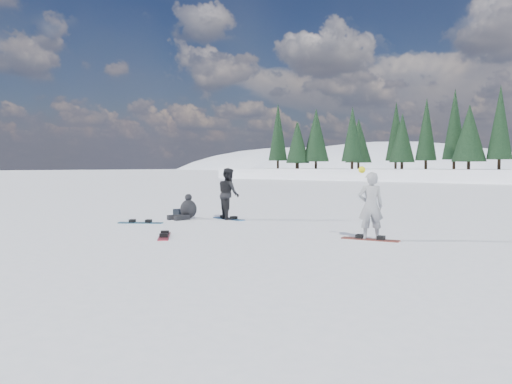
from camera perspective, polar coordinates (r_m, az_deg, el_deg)
ground at (r=13.56m, az=-1.61°, el=-5.18°), size 420.00×420.00×0.00m
snowboarder_woman at (r=13.26m, az=12.96°, el=-1.54°), size 0.77×0.72×1.92m
snowboarder_man at (r=18.01m, az=-3.15°, el=-0.18°), size 1.14×1.07×1.86m
seated_rider at (r=18.29m, az=-7.86°, el=-1.98°), size 0.76×1.14×0.91m
gear_bag at (r=19.00m, az=-8.76°, el=-2.40°), size 0.51×0.40×0.30m
snowboard_woman at (r=13.36m, az=12.93°, el=-5.31°), size 1.53×0.54×0.03m
snowboard_man at (r=18.08m, az=-3.14°, el=-3.08°), size 1.53×0.51×0.03m
snowboard_loose_c at (r=17.23m, az=-13.07°, el=-3.45°), size 1.41×1.05×0.03m
snowboard_loose_b at (r=13.83m, az=-10.43°, el=-5.00°), size 1.27×1.25×0.03m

